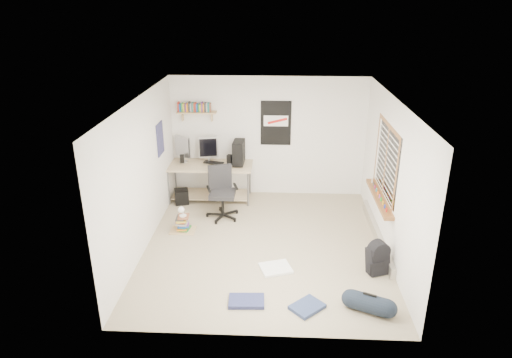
{
  "coord_description": "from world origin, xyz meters",
  "views": [
    {
      "loc": [
        0.18,
        -6.81,
        3.95
      ],
      "look_at": [
        -0.16,
        0.33,
        1.08
      ],
      "focal_mm": 32.0,
      "sensor_mm": 36.0,
      "label": 1
    }
  ],
  "objects_px": {
    "office_chair": "(222,194)",
    "book_stack": "(183,223)",
    "backpack": "(378,261)",
    "duffel_bag": "(369,303)",
    "desk": "(210,182)"
  },
  "relations": [
    {
      "from": "desk",
      "to": "book_stack",
      "type": "height_order",
      "value": "desk"
    },
    {
      "from": "book_stack",
      "to": "office_chair",
      "type": "bearing_deg",
      "value": 41.07
    },
    {
      "from": "desk",
      "to": "backpack",
      "type": "height_order",
      "value": "desk"
    },
    {
      "from": "duffel_bag",
      "to": "book_stack",
      "type": "height_order",
      "value": "duffel_bag"
    },
    {
      "from": "book_stack",
      "to": "duffel_bag",
      "type": "bearing_deg",
      "value": -36.06
    },
    {
      "from": "office_chair",
      "to": "duffel_bag",
      "type": "bearing_deg",
      "value": -66.99
    },
    {
      "from": "desk",
      "to": "backpack",
      "type": "bearing_deg",
      "value": -47.14
    },
    {
      "from": "office_chair",
      "to": "book_stack",
      "type": "bearing_deg",
      "value": -155.89
    },
    {
      "from": "office_chair",
      "to": "book_stack",
      "type": "distance_m",
      "value": 0.94
    },
    {
      "from": "office_chair",
      "to": "backpack",
      "type": "xyz_separation_m",
      "value": [
        2.58,
        -1.76,
        -0.29
      ]
    },
    {
      "from": "backpack",
      "to": "duffel_bag",
      "type": "distance_m",
      "value": 1.01
    },
    {
      "from": "backpack",
      "to": "book_stack",
      "type": "height_order",
      "value": "backpack"
    },
    {
      "from": "backpack",
      "to": "duffel_bag",
      "type": "relative_size",
      "value": 0.84
    },
    {
      "from": "desk",
      "to": "duffel_bag",
      "type": "relative_size",
      "value": 3.43
    },
    {
      "from": "duffel_bag",
      "to": "book_stack",
      "type": "bearing_deg",
      "value": 167.82
    }
  ]
}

